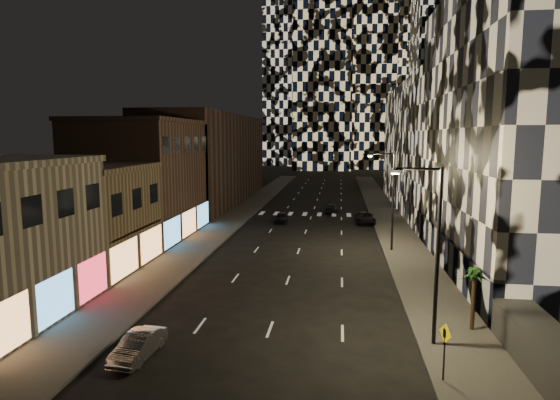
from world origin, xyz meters
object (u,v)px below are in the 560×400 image
(ped_sign, at_px, (445,342))
(streetlight_far, at_px, (391,194))
(car_dark_midlane, at_px, (281,217))
(palm_tree, at_px, (475,279))
(car_dark_oncoming, at_px, (332,208))
(car_silver_parked, at_px, (138,346))
(car_dark_rightlane, at_px, (365,218))
(streetlight_near, at_px, (433,243))

(ped_sign, bearing_deg, streetlight_far, 70.04)
(car_dark_midlane, distance_m, ped_sign, 38.85)
(ped_sign, relative_size, palm_tree, 0.74)
(streetlight_far, height_order, car_dark_oncoming, streetlight_far)
(car_silver_parked, height_order, palm_tree, palm_tree)
(car_silver_parked, distance_m, ped_sign, 14.17)
(ped_sign, bearing_deg, car_silver_parked, 157.84)
(car_dark_midlane, relative_size, car_dark_oncoming, 0.88)
(car_dark_rightlane, bearing_deg, car_dark_oncoming, 116.03)
(streetlight_far, bearing_deg, streetlight_near, -90.00)
(car_dark_oncoming, distance_m, ped_sign, 45.89)
(car_dark_oncoming, distance_m, palm_tree, 40.66)
(ped_sign, bearing_deg, car_dark_rightlane, 72.34)
(streetlight_near, xyz_separation_m, palm_tree, (2.67, 2.10, -2.36))
(car_dark_midlane, distance_m, car_dark_oncoming, 10.47)
(car_silver_parked, bearing_deg, car_dark_midlane, 91.53)
(car_dark_oncoming, bearing_deg, car_silver_parked, 83.54)
(streetlight_far, xyz_separation_m, car_dark_oncoming, (-5.69, 21.83, -4.74))
(streetlight_near, xyz_separation_m, car_silver_parked, (-14.15, -3.13, -4.75))
(car_dark_rightlane, relative_size, ped_sign, 1.90)
(streetlight_near, relative_size, ped_sign, 3.53)
(car_dark_rightlane, bearing_deg, palm_tree, -84.70)
(car_silver_parked, distance_m, car_dark_oncoming, 45.74)
(palm_tree, bearing_deg, car_dark_midlane, 114.84)
(streetlight_near, distance_m, car_silver_parked, 15.25)
(car_dark_midlane, height_order, car_dark_oncoming, car_dark_midlane)
(streetlight_near, xyz_separation_m, car_dark_oncoming, (-5.69, 41.83, -4.74))
(streetlight_far, xyz_separation_m, car_dark_rightlane, (-1.47, 13.94, -4.68))
(streetlight_near, xyz_separation_m, streetlight_far, (0.00, 20.00, 0.00))
(streetlight_far, distance_m, palm_tree, 18.25)
(car_dark_rightlane, distance_m, ped_sign, 37.69)
(car_silver_parked, bearing_deg, streetlight_near, 17.70)
(streetlight_far, relative_size, car_silver_parked, 2.44)
(streetlight_near, height_order, palm_tree, streetlight_near)
(streetlight_near, relative_size, car_dark_oncoming, 2.15)
(car_dark_rightlane, bearing_deg, car_silver_parked, -111.00)
(streetlight_far, relative_size, ped_sign, 3.53)
(car_dark_rightlane, bearing_deg, ped_sign, -89.96)
(streetlight_far, height_order, car_dark_midlane, streetlight_far)
(car_silver_parked, xyz_separation_m, ped_sign, (14.10, -0.58, 1.26))
(car_silver_parked, height_order, car_dark_midlane, car_dark_midlane)
(streetlight_near, height_order, ped_sign, streetlight_near)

